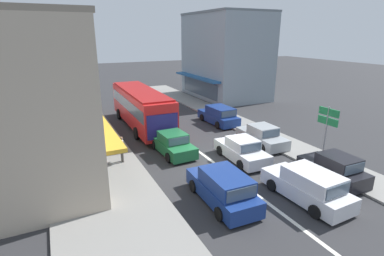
% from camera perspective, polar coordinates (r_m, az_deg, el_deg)
% --- Properties ---
extents(ground_plane, '(140.00, 140.00, 0.00)m').
position_cam_1_polar(ground_plane, '(19.09, 3.73, -6.29)').
color(ground_plane, '#2D2D30').
extents(lane_centre_line, '(0.20, 28.00, 0.01)m').
position_cam_1_polar(lane_centre_line, '(22.39, -1.28, -2.56)').
color(lane_centre_line, silver).
rests_on(lane_centre_line, ground).
extents(sidewalk_left, '(5.20, 44.00, 0.14)m').
position_cam_1_polar(sidewalk_left, '(22.57, -19.43, -3.26)').
color(sidewalk_left, gray).
rests_on(sidewalk_left, ground).
extents(kerb_right, '(2.80, 44.00, 0.12)m').
position_cam_1_polar(kerb_right, '(26.97, 9.00, 0.86)').
color(kerb_right, gray).
rests_on(kerb_right, ground).
extents(shopfront_corner_near, '(7.77, 9.15, 8.68)m').
position_cam_1_polar(shopfront_corner_near, '(17.12, -30.28, 3.79)').
color(shopfront_corner_near, '#B2A38E').
rests_on(shopfront_corner_near, ground).
extents(shopfront_mid_block, '(8.15, 7.92, 7.83)m').
position_cam_1_polar(shopfront_mid_block, '(25.82, -28.99, 6.92)').
color(shopfront_mid_block, '#B2A38E').
rests_on(shopfront_mid_block, ground).
extents(building_right_far, '(8.15, 10.87, 10.16)m').
position_cam_1_polar(building_right_far, '(38.22, 6.36, 13.49)').
color(building_right_far, '#84939E').
rests_on(building_right_far, ground).
extents(city_bus, '(2.86, 10.89, 3.23)m').
position_cam_1_polar(city_bus, '(25.73, -9.69, 4.21)').
color(city_bus, red).
rests_on(city_bus, ground).
extents(wagon_adjacent_lane_lead, '(2.03, 4.54, 1.58)m').
position_cam_1_polar(wagon_adjacent_lane_lead, '(14.47, 5.93, -11.27)').
color(wagon_adjacent_lane_lead, navy).
rests_on(wagon_adjacent_lane_lead, ground).
extents(wagon_behind_bus_mid, '(2.07, 4.57, 1.58)m').
position_cam_1_polar(wagon_behind_bus_mid, '(15.59, 21.20, -10.25)').
color(wagon_behind_bus_mid, silver).
rests_on(wagon_behind_bus_mid, ground).
extents(sedan_queue_gap_filler, '(2.03, 4.27, 1.47)m').
position_cam_1_polar(sedan_queue_gap_filler, '(20.07, -3.73, -3.03)').
color(sedan_queue_gap_filler, '#1E6638').
rests_on(sedan_queue_gap_filler, ground).
extents(sedan_queue_far_back, '(2.01, 4.26, 1.47)m').
position_cam_1_polar(sedan_queue_far_back, '(19.22, 9.45, -4.19)').
color(sedan_queue_far_back, silver).
rests_on(sedan_queue_far_back, ground).
extents(parked_hatchback_kerb_front, '(1.88, 3.74, 1.54)m').
position_cam_1_polar(parked_hatchback_kerb_front, '(18.05, 25.40, -7.05)').
color(parked_hatchback_kerb_front, black).
rests_on(parked_hatchback_kerb_front, ground).
extents(parked_sedan_kerb_second, '(1.97, 4.24, 1.47)m').
position_cam_1_polar(parked_sedan_kerb_second, '(22.06, 13.14, -1.54)').
color(parked_sedan_kerb_second, '#9EA3A8').
rests_on(parked_sedan_kerb_second, ground).
extents(parked_wagon_kerb_third, '(2.03, 4.55, 1.58)m').
position_cam_1_polar(parked_wagon_kerb_third, '(26.74, 5.14, 2.39)').
color(parked_wagon_kerb_third, navy).
rests_on(parked_wagon_kerb_third, ground).
extents(traffic_light_downstreet, '(0.32, 0.24, 4.20)m').
position_cam_1_polar(traffic_light_downstreet, '(33.58, -17.57, 8.44)').
color(traffic_light_downstreet, gray).
rests_on(traffic_light_downstreet, ground).
extents(directional_road_sign, '(0.10, 1.40, 3.60)m').
position_cam_1_polar(directional_road_sign, '(19.49, 24.40, 1.09)').
color(directional_road_sign, gray).
rests_on(directional_road_sign, ground).
extents(pedestrian_with_handbag_near, '(0.25, 0.65, 1.63)m').
position_cam_1_polar(pedestrian_with_handbag_near, '(18.78, -13.27, -3.63)').
color(pedestrian_with_handbag_near, '#4C4742').
rests_on(pedestrian_with_handbag_near, sidewalk_left).
extents(pedestrian_browsing_midblock, '(0.45, 0.41, 1.63)m').
position_cam_1_polar(pedestrian_browsing_midblock, '(28.08, -17.86, 3.01)').
color(pedestrian_browsing_midblock, '#232838').
rests_on(pedestrian_browsing_midblock, sidewalk_left).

